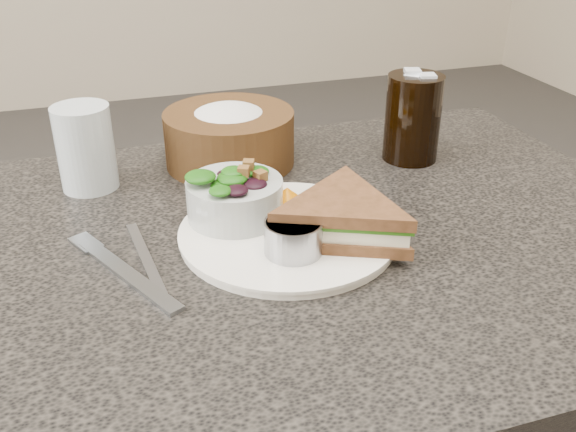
% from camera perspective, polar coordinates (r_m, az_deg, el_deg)
% --- Properties ---
extents(dinner_plate, '(0.26, 0.26, 0.01)m').
position_cam_1_polar(dinner_plate, '(0.78, -0.00, -1.59)').
color(dinner_plate, white).
rests_on(dinner_plate, dining_table).
extents(sandwich, '(0.25, 0.25, 0.05)m').
position_cam_1_polar(sandwich, '(0.75, 4.86, -0.14)').
color(sandwich, brown).
rests_on(sandwich, dinner_plate).
extents(salad_bowl, '(0.14, 0.14, 0.07)m').
position_cam_1_polar(salad_bowl, '(0.79, -4.77, 2.13)').
color(salad_bowl, '#A8AFAC').
rests_on(salad_bowl, dinner_plate).
extents(dressing_ramekin, '(0.09, 0.09, 0.04)m').
position_cam_1_polar(dressing_ramekin, '(0.72, 0.49, -1.90)').
color(dressing_ramekin, gray).
rests_on(dressing_ramekin, dinner_plate).
extents(orange_wedge, '(0.08, 0.08, 0.03)m').
position_cam_1_polar(orange_wedge, '(0.82, -0.08, 1.75)').
color(orange_wedge, orange).
rests_on(orange_wedge, dinner_plate).
extents(fork, '(0.10, 0.18, 0.01)m').
position_cam_1_polar(fork, '(0.73, -14.02, -5.07)').
color(fork, '#9FA6AF').
rests_on(fork, dining_table).
extents(knife, '(0.03, 0.19, 0.00)m').
position_cam_1_polar(knife, '(0.74, -12.38, -4.04)').
color(knife, '#A5A9B6').
rests_on(knife, dining_table).
extents(bread_basket, '(0.23, 0.23, 0.11)m').
position_cam_1_polar(bread_basket, '(0.97, -5.26, 7.73)').
color(bread_basket, '#4A3018').
rests_on(bread_basket, dining_table).
extents(cola_glass, '(0.11, 0.11, 0.14)m').
position_cam_1_polar(cola_glass, '(0.99, 11.06, 8.87)').
color(cola_glass, black).
rests_on(cola_glass, dining_table).
extents(water_glass, '(0.09, 0.09, 0.12)m').
position_cam_1_polar(water_glass, '(0.92, -17.56, 5.80)').
color(water_glass, silver).
rests_on(water_glass, dining_table).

